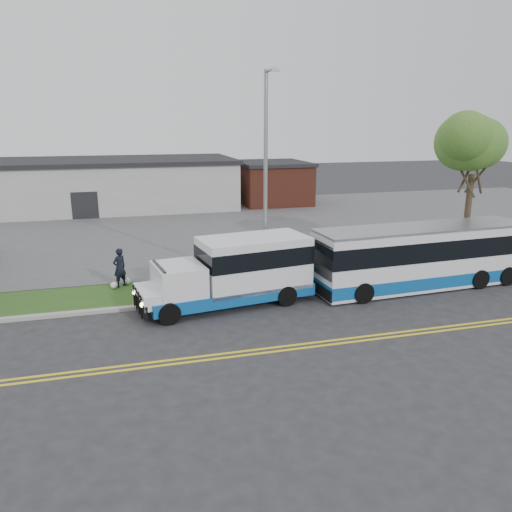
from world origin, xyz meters
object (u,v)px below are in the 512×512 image
object	(u,v)px
tree_east	(475,147)
shuttle_bus	(238,269)
streetlight_near	(266,173)
transit_bus	(422,256)
pedestrian	(120,268)

from	to	relation	value
tree_east	shuttle_bus	world-z (taller)	tree_east
tree_east	shuttle_bus	bearing A→B (deg)	-169.84
streetlight_near	shuttle_bus	world-z (taller)	streetlight_near
transit_bus	tree_east	bearing A→B (deg)	27.10
transit_bus	pedestrian	world-z (taller)	transit_bus
streetlight_near	shuttle_bus	bearing A→B (deg)	-131.77
tree_east	streetlight_near	distance (m)	11.05
tree_east	pedestrian	world-z (taller)	tree_east
transit_bus	streetlight_near	bearing A→B (deg)	159.74
pedestrian	tree_east	bearing A→B (deg)	140.98
streetlight_near	shuttle_bus	size ratio (longest dim) A/B	1.26
streetlight_near	pedestrian	bearing A→B (deg)	169.06
tree_east	streetlight_near	size ratio (longest dim) A/B	0.88
tree_east	streetlight_near	bearing A→B (deg)	-178.58
tree_east	pedestrian	xyz separation A→B (m)	(-17.58, 1.00, -5.20)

